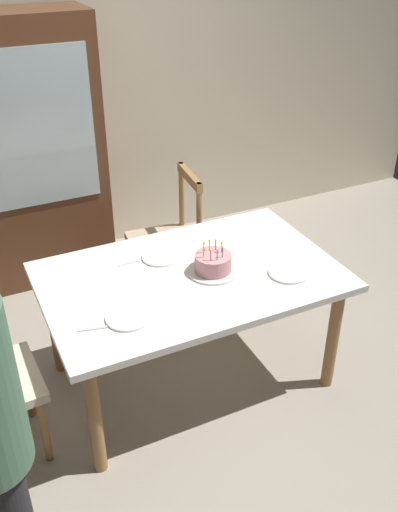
{
  "coord_description": "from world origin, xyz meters",
  "views": [
    {
      "loc": [
        -1.08,
        -2.35,
        2.42
      ],
      "look_at": [
        0.05,
        0.0,
        0.84
      ],
      "focal_mm": 39.99,
      "sensor_mm": 36.0,
      "label": 1
    }
  ],
  "objects_px": {
    "plate_near_celebrant": "(128,318)",
    "plate_near_guest": "(289,273)",
    "dining_table": "(191,287)",
    "plate_far_side": "(161,257)",
    "chair_spindle_back": "(167,242)",
    "birthday_cake": "(213,264)",
    "china_cabinet": "(22,157)"
  },
  "relations": [
    {
      "from": "chair_spindle_back",
      "to": "china_cabinet",
      "type": "bearing_deg",
      "value": 136.34
    },
    {
      "from": "dining_table",
      "to": "plate_near_celebrant",
      "type": "xyz_separation_m",
      "value": [
        -0.44,
        -0.23,
        0.09
      ]
    },
    {
      "from": "plate_far_side",
      "to": "china_cabinet",
      "type": "distance_m",
      "value": 1.43
    },
    {
      "from": "birthday_cake",
      "to": "chair_spindle_back",
      "type": "bearing_deg",
      "value": 84.45
    },
    {
      "from": "chair_spindle_back",
      "to": "birthday_cake",
      "type": "bearing_deg",
      "value": -95.55
    },
    {
      "from": "birthday_cake",
      "to": "plate_far_side",
      "type": "distance_m",
      "value": 0.33
    },
    {
      "from": "plate_near_celebrant",
      "to": "china_cabinet",
      "type": "height_order",
      "value": "china_cabinet"
    },
    {
      "from": "birthday_cake",
      "to": "plate_far_side",
      "type": "xyz_separation_m",
      "value": [
        -0.2,
        0.26,
        -0.04
      ]
    },
    {
      "from": "plate_far_side",
      "to": "plate_near_guest",
      "type": "bearing_deg",
      "value": -39.25
    },
    {
      "from": "chair_spindle_back",
      "to": "plate_near_guest",
      "type": "bearing_deg",
      "value": -75.22
    },
    {
      "from": "plate_near_guest",
      "to": "china_cabinet",
      "type": "distance_m",
      "value": 2.08
    },
    {
      "from": "plate_near_guest",
      "to": "china_cabinet",
      "type": "relative_size",
      "value": 0.12
    },
    {
      "from": "dining_table",
      "to": "china_cabinet",
      "type": "xyz_separation_m",
      "value": [
        -0.57,
        1.56,
        0.3
      ]
    },
    {
      "from": "plate_near_celebrant",
      "to": "chair_spindle_back",
      "type": "distance_m",
      "value": 1.26
    },
    {
      "from": "plate_near_guest",
      "to": "chair_spindle_back",
      "type": "distance_m",
      "value": 1.12
    },
    {
      "from": "dining_table",
      "to": "china_cabinet",
      "type": "bearing_deg",
      "value": 110.02
    },
    {
      "from": "dining_table",
      "to": "plate_near_celebrant",
      "type": "height_order",
      "value": "plate_near_celebrant"
    },
    {
      "from": "dining_table",
      "to": "chair_spindle_back",
      "type": "relative_size",
      "value": 1.68
    },
    {
      "from": "plate_near_celebrant",
      "to": "chair_spindle_back",
      "type": "xyz_separation_m",
      "value": [
        0.64,
        1.05,
        -0.28
      ]
    },
    {
      "from": "dining_table",
      "to": "plate_near_guest",
      "type": "height_order",
      "value": "plate_near_guest"
    },
    {
      "from": "dining_table",
      "to": "plate_near_guest",
      "type": "bearing_deg",
      "value": -25.49
    },
    {
      "from": "plate_far_side",
      "to": "china_cabinet",
      "type": "relative_size",
      "value": 0.12
    },
    {
      "from": "dining_table",
      "to": "plate_near_guest",
      "type": "distance_m",
      "value": 0.54
    },
    {
      "from": "birthday_cake",
      "to": "plate_far_side",
      "type": "relative_size",
      "value": 1.27
    },
    {
      "from": "plate_near_guest",
      "to": "chair_spindle_back",
      "type": "relative_size",
      "value": 0.23
    },
    {
      "from": "plate_near_celebrant",
      "to": "plate_near_guest",
      "type": "bearing_deg",
      "value": 0.0
    },
    {
      "from": "plate_near_celebrant",
      "to": "plate_far_side",
      "type": "xyz_separation_m",
      "value": [
        0.36,
        0.46,
        0.0
      ]
    },
    {
      "from": "chair_spindle_back",
      "to": "dining_table",
      "type": "bearing_deg",
      "value": -103.72
    },
    {
      "from": "dining_table",
      "to": "plate_far_side",
      "type": "relative_size",
      "value": 7.25
    },
    {
      "from": "plate_near_celebrant",
      "to": "dining_table",
      "type": "bearing_deg",
      "value": 27.47
    },
    {
      "from": "birthday_cake",
      "to": "plate_near_celebrant",
      "type": "height_order",
      "value": "birthday_cake"
    },
    {
      "from": "birthday_cake",
      "to": "chair_spindle_back",
      "type": "xyz_separation_m",
      "value": [
        0.08,
        0.86,
        -0.33
      ]
    }
  ]
}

